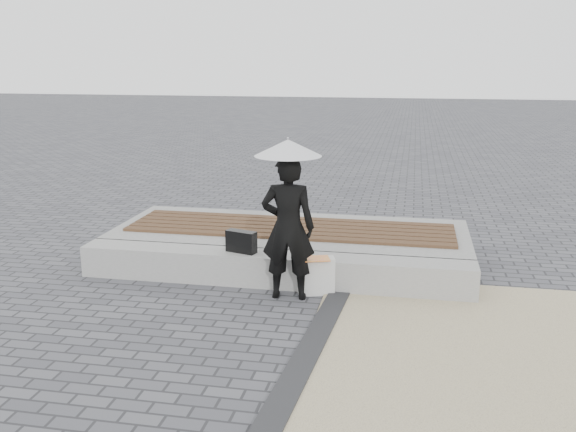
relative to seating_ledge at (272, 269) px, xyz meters
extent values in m
plane|color=#515156|center=(0.00, -1.60, -0.20)|extent=(80.00, 80.00, 0.00)
cube|color=#28292B|center=(0.75, -2.10, -0.18)|extent=(0.61, 5.20, 0.04)
cube|color=#A5A49F|center=(0.00, 0.00, 0.00)|extent=(5.00, 0.45, 0.40)
cube|color=#9C9C97|center=(0.00, 1.20, 0.00)|extent=(5.00, 2.00, 0.40)
imported|color=black|center=(0.28, -0.42, 0.66)|extent=(0.66, 0.46, 1.72)
cylinder|color=#B5B5BB|center=(0.28, -0.42, 1.12)|extent=(0.01, 0.01, 0.77)
cone|color=silver|center=(0.28, -0.42, 1.60)|extent=(0.77, 0.77, 0.19)
sphere|color=#B5B5BB|center=(0.28, -0.42, 1.70)|extent=(0.03, 0.03, 0.03)
cube|color=black|center=(-0.39, -0.02, 0.34)|extent=(0.41, 0.25, 0.28)
cube|color=silver|center=(0.59, -0.24, 0.03)|extent=(0.47, 0.30, 0.46)
cube|color=#F04D46|center=(0.59, -0.29, 0.26)|extent=(0.38, 0.32, 0.01)
camera|label=1|loc=(1.67, -7.48, 2.59)|focal=39.91mm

